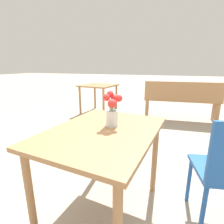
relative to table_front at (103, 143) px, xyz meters
name	(u,v)px	position (x,y,z in m)	size (l,w,h in m)	color
ground_plane	(104,211)	(0.00, 0.00, -0.62)	(40.00, 40.00, 0.00)	#A39989
table_front	(103,143)	(0.00, 0.00, 0.00)	(0.83, 1.05, 0.73)	#9E7047
flower_vase	(112,112)	(0.04, 0.10, 0.22)	(0.14, 0.16, 0.27)	silver
bench_near	(181,100)	(0.63, 2.84, -0.17)	(1.57, 0.48, 0.85)	#9E7047
table_back	(99,89)	(-1.31, 2.89, -0.03)	(0.88, 0.89, 0.70)	#9E7047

